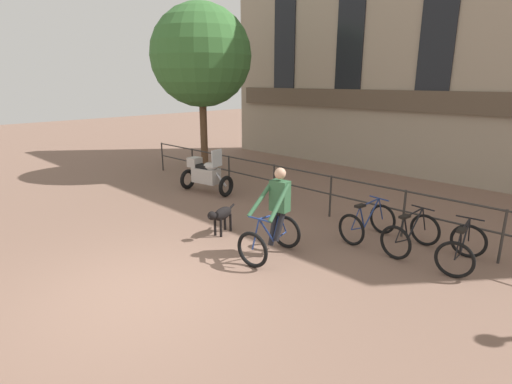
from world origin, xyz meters
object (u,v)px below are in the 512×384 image
Objects in this scene: parked_motorcycle at (206,174)px; parked_bicycle_mid_left at (411,235)px; parked_bicycle_mid_right at (462,248)px; parked_bicycle_near_lamp at (367,223)px; cyclist_with_bike at (274,217)px; dog at (221,215)px.

parked_motorcycle reaches higher than parked_bicycle_mid_left.
parked_bicycle_mid_left and parked_bicycle_mid_right have the same top height.
parked_motorcycle is at bearing -4.88° from parked_bicycle_mid_right.
parked_bicycle_near_lamp and parked_bicycle_mid_right have the same top height.
parked_bicycle_mid_left is 0.95m from parked_bicycle_mid_right.
dog is (-1.54, -0.03, -0.32)m from cyclist_with_bike.
dog is at bearing 47.59° from parked_bicycle_near_lamp.
parked_bicycle_mid_left is at bearing -172.27° from parked_bicycle_near_lamp.
parked_motorcycle is 1.46× the size of parked_bicycle_mid_left.
parked_bicycle_mid_right is (7.22, 0.12, -0.20)m from parked_motorcycle.
cyclist_with_bike reaches higher than dog.
parked_bicycle_near_lamp is (5.33, 0.12, -0.20)m from parked_motorcycle.
cyclist_with_bike reaches higher than parked_bicycle_mid_left.
parked_bicycle_near_lamp is at bearing 59.07° from cyclist_with_bike.
parked_bicycle_near_lamp is (0.87, 1.98, -0.41)m from cyclist_with_bike.
parked_bicycle_near_lamp is 1.89m from parked_bicycle_mid_right.
parked_motorcycle is at bearing 150.13° from cyclist_with_bike.
parked_bicycle_mid_left is (3.35, 2.01, -0.09)m from dog.
parked_motorcycle reaches higher than dog.
parked_bicycle_mid_left is (1.82, 1.98, -0.41)m from cyclist_with_bike.
parked_bicycle_near_lamp is at bearing -5.83° from parked_bicycle_mid_right.
dog is 0.85× the size of parked_bicycle_mid_right.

